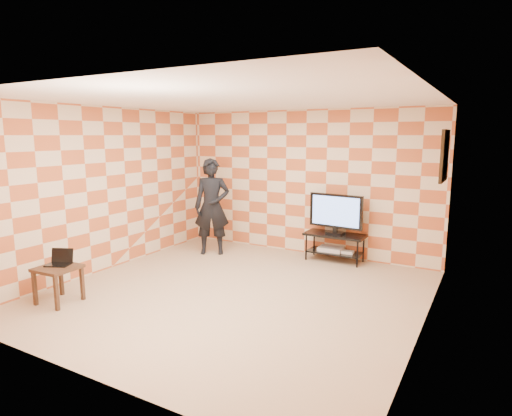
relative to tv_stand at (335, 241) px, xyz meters
The scene contains 14 objects.
floor 2.37m from the tv_stand, 107.34° to the right, with size 5.00×5.00×0.00m, color tan.
wall_back 1.23m from the tv_stand, 159.26° to the left, with size 5.00×0.02×2.70m, color beige.
wall_front 4.89m from the tv_stand, 98.39° to the right, with size 5.00×0.02×2.70m, color beige.
wall_left 4.02m from the tv_stand, 145.05° to the right, with size 0.02×5.00×2.70m, color beige.
wall_right 3.04m from the tv_stand, 51.13° to the right, with size 0.02×5.00×2.70m, color beige.
ceiling 3.31m from the tv_stand, 107.34° to the right, with size 5.00×5.00×0.02m, color white.
wall_art 2.47m from the tv_stand, 21.15° to the right, with size 0.04×0.72×0.72m.
tv_stand is the anchor object (origin of this frame).
tv 0.53m from the tv_stand, 84.96° to the right, with size 0.98×0.21×0.71m.
dvd_player 0.18m from the tv_stand, behind, with size 0.42×0.30×0.07m, color silver.
game_console 0.30m from the tv_stand, ahead, with size 0.21×0.15×0.05m, color silver.
side_table 4.50m from the tv_stand, 125.17° to the right, with size 0.52×0.52×0.50m.
laptop 4.47m from the tv_stand, 126.56° to the right, with size 0.38×0.34×0.21m.
person 2.36m from the tv_stand, 163.47° to the right, with size 0.66×0.43×1.81m, color black.
Camera 1 is at (3.11, -4.93, 2.23)m, focal length 30.00 mm.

